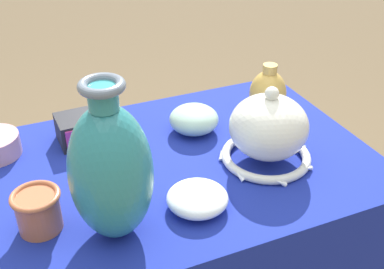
{
  "coord_description": "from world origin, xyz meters",
  "views": [
    {
      "loc": [
        -0.31,
        -0.92,
        1.43
      ],
      "look_at": [
        0.04,
        -0.09,
        0.88
      ],
      "focal_mm": 45.0,
      "sensor_mm": 36.0,
      "label": 1
    }
  ],
  "objects_px": {
    "mosaic_tile_box": "(89,127)",
    "bowl_shallow_porcelain": "(197,198)",
    "vase_tall_bulbous": "(111,171)",
    "bowl_shallow_celadon": "(194,119)",
    "jar_round_ochre": "(268,94)",
    "vase_dome_bell": "(268,131)",
    "cup_wide_terracotta": "(38,210)"
  },
  "relations": [
    {
      "from": "bowl_shallow_celadon",
      "to": "cup_wide_terracotta",
      "type": "distance_m",
      "value": 0.5
    },
    {
      "from": "bowl_shallow_porcelain",
      "to": "bowl_shallow_celadon",
      "type": "bearing_deg",
      "value": 67.99
    },
    {
      "from": "vase_tall_bulbous",
      "to": "vase_dome_bell",
      "type": "xyz_separation_m",
      "value": [
        0.41,
        0.1,
        -0.07
      ]
    },
    {
      "from": "vase_tall_bulbous",
      "to": "mosaic_tile_box",
      "type": "height_order",
      "value": "vase_tall_bulbous"
    },
    {
      "from": "jar_round_ochre",
      "to": "bowl_shallow_porcelain",
      "type": "bearing_deg",
      "value": -139.76
    },
    {
      "from": "vase_dome_bell",
      "to": "bowl_shallow_celadon",
      "type": "distance_m",
      "value": 0.23
    },
    {
      "from": "bowl_shallow_celadon",
      "to": "bowl_shallow_porcelain",
      "type": "relative_size",
      "value": 1.0
    },
    {
      "from": "mosaic_tile_box",
      "to": "bowl_shallow_porcelain",
      "type": "bearing_deg",
      "value": -69.64
    },
    {
      "from": "cup_wide_terracotta",
      "to": "vase_dome_bell",
      "type": "bearing_deg",
      "value": 3.39
    },
    {
      "from": "mosaic_tile_box",
      "to": "cup_wide_terracotta",
      "type": "bearing_deg",
      "value": -121.5
    },
    {
      "from": "cup_wide_terracotta",
      "to": "jar_round_ochre",
      "type": "bearing_deg",
      "value": 18.68
    },
    {
      "from": "vase_tall_bulbous",
      "to": "jar_round_ochre",
      "type": "height_order",
      "value": "vase_tall_bulbous"
    },
    {
      "from": "vase_tall_bulbous",
      "to": "cup_wide_terracotta",
      "type": "height_order",
      "value": "vase_tall_bulbous"
    },
    {
      "from": "jar_round_ochre",
      "to": "bowl_shallow_porcelain",
      "type": "distance_m",
      "value": 0.45
    },
    {
      "from": "vase_tall_bulbous",
      "to": "bowl_shallow_porcelain",
      "type": "relative_size",
      "value": 2.51
    },
    {
      "from": "mosaic_tile_box",
      "to": "cup_wide_terracotta",
      "type": "height_order",
      "value": "cup_wide_terracotta"
    },
    {
      "from": "mosaic_tile_box",
      "to": "vase_tall_bulbous",
      "type": "bearing_deg",
      "value": -96.51
    },
    {
      "from": "vase_dome_bell",
      "to": "bowl_shallow_celadon",
      "type": "bearing_deg",
      "value": 118.93
    },
    {
      "from": "vase_tall_bulbous",
      "to": "bowl_shallow_porcelain",
      "type": "bearing_deg",
      "value": 1.37
    },
    {
      "from": "vase_tall_bulbous",
      "to": "bowl_shallow_celadon",
      "type": "xyz_separation_m",
      "value": [
        0.3,
        0.3,
        -0.11
      ]
    },
    {
      "from": "mosaic_tile_box",
      "to": "bowl_shallow_celadon",
      "type": "distance_m",
      "value": 0.28
    },
    {
      "from": "vase_tall_bulbous",
      "to": "vase_dome_bell",
      "type": "distance_m",
      "value": 0.43
    },
    {
      "from": "mosaic_tile_box",
      "to": "bowl_shallow_porcelain",
      "type": "xyz_separation_m",
      "value": [
        0.15,
        -0.37,
        -0.01
      ]
    },
    {
      "from": "bowl_shallow_celadon",
      "to": "bowl_shallow_porcelain",
      "type": "xyz_separation_m",
      "value": [
        -0.12,
        -0.3,
        -0.01
      ]
    },
    {
      "from": "cup_wide_terracotta",
      "to": "bowl_shallow_celadon",
      "type": "bearing_deg",
      "value": 27.59
    },
    {
      "from": "vase_dome_bell",
      "to": "mosaic_tile_box",
      "type": "xyz_separation_m",
      "value": [
        -0.38,
        0.27,
        -0.05
      ]
    },
    {
      "from": "jar_round_ochre",
      "to": "mosaic_tile_box",
      "type": "bearing_deg",
      "value": 171.26
    },
    {
      "from": "cup_wide_terracotta",
      "to": "bowl_shallow_porcelain",
      "type": "height_order",
      "value": "cup_wide_terracotta"
    },
    {
      "from": "mosaic_tile_box",
      "to": "bowl_shallow_porcelain",
      "type": "height_order",
      "value": "mosaic_tile_box"
    },
    {
      "from": "bowl_shallow_porcelain",
      "to": "vase_dome_bell",
      "type": "bearing_deg",
      "value": 23.26
    },
    {
      "from": "mosaic_tile_box",
      "to": "cup_wide_terracotta",
      "type": "distance_m",
      "value": 0.35
    },
    {
      "from": "bowl_shallow_celadon",
      "to": "jar_round_ochre",
      "type": "relative_size",
      "value": 0.84
    }
  ]
}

